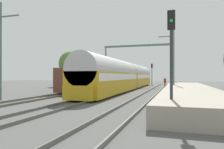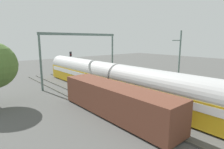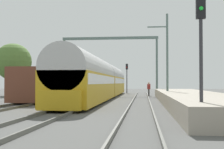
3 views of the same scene
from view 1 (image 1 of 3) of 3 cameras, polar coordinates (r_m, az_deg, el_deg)
The scene contains 14 objects.
ground at distance 21.01m, azimuth -2.32°, elevation -5.81°, with size 120.00×120.00×0.00m, color #525250.
track_far_west at distance 22.80m, azimuth -12.60°, elevation -5.17°, with size 1.52×60.00×0.16m.
track_west at distance 21.01m, azimuth -2.32°, elevation -5.59°, with size 1.52×60.00×0.16m.
track_east at distance 19.99m, azimuth 9.43°, elevation -5.85°, with size 1.52×60.00×0.16m.
platform at distance 21.80m, azimuth 20.17°, elevation -4.40°, with size 4.40×28.00×0.90m.
passenger_train at distance 31.21m, azimuth 4.25°, elevation -0.39°, with size 2.93×32.85×3.82m.
freight_car at distance 28.32m, azimuth -6.30°, elevation -1.41°, with size 2.80×13.00×2.70m.
person_crossing at distance 36.24m, azimuth 14.33°, elevation -1.87°, with size 0.41×0.26×1.73m.
railway_signal_near at distance 10.23m, azimuth 15.97°, elevation 6.66°, with size 0.36×0.30×5.08m.
railway_signal_far at distance 46.25m, azimuth 10.89°, elevation 0.89°, with size 0.36×0.30×4.64m.
catenary_gantry at distance 39.59m, azimuth 6.97°, elevation 4.98°, with size 13.00×0.28×7.86m.
catenary_pole_west_near at distance 19.27m, azimuth -28.18°, elevation 6.10°, with size 1.90×0.20×8.00m.
catenary_pole_east_mid at distance 26.25m, azimuth 16.44°, elevation 4.37°, with size 1.90×0.20×8.00m.
tree_west_background at distance 40.51m, azimuth -11.12°, elevation 2.99°, with size 4.73×4.73×6.72m.
Camera 1 is at (6.98, -19.72, 2.00)m, focal length 33.32 mm.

